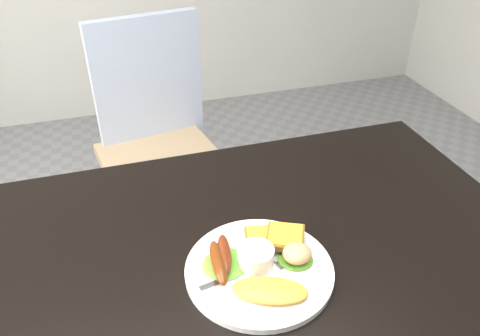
% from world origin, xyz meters
% --- Properties ---
extents(dining_table, '(1.20, 0.80, 0.04)m').
position_xyz_m(dining_table, '(0.00, 0.00, 0.73)').
color(dining_table, black).
rests_on(dining_table, ground).
extents(dining_chair, '(0.47, 0.47, 0.05)m').
position_xyz_m(dining_chair, '(-0.05, 0.85, 0.45)').
color(dining_chair, tan).
rests_on(dining_chair, ground).
extents(person, '(0.54, 0.39, 1.40)m').
position_xyz_m(person, '(0.27, 0.45, 0.70)').
color(person, navy).
rests_on(person, ground).
extents(plate, '(0.27, 0.27, 0.01)m').
position_xyz_m(plate, '(0.02, -0.04, 0.76)').
color(plate, white).
rests_on(plate, dining_table).
extents(lettuce_left, '(0.10, 0.10, 0.01)m').
position_xyz_m(lettuce_left, '(-0.04, -0.01, 0.77)').
color(lettuce_left, green).
rests_on(lettuce_left, plate).
extents(lettuce_right, '(0.08, 0.08, 0.01)m').
position_xyz_m(lettuce_right, '(0.09, -0.04, 0.77)').
color(lettuce_right, '#55871C').
rests_on(lettuce_right, plate).
extents(omelette, '(0.14, 0.11, 0.02)m').
position_xyz_m(omelette, '(0.02, -0.10, 0.77)').
color(omelette, yellow).
rests_on(omelette, plate).
extents(sausage_a, '(0.04, 0.11, 0.03)m').
position_xyz_m(sausage_a, '(-0.05, -0.02, 0.78)').
color(sausage_a, '#5F2F07').
rests_on(sausage_a, lettuce_left).
extents(sausage_b, '(0.04, 0.11, 0.03)m').
position_xyz_m(sausage_b, '(-0.04, -0.01, 0.78)').
color(sausage_b, brown).
rests_on(sausage_b, lettuce_left).
extents(ramekin, '(0.07, 0.07, 0.04)m').
position_xyz_m(ramekin, '(0.02, -0.03, 0.78)').
color(ramekin, white).
rests_on(ramekin, plate).
extents(toast_a, '(0.08, 0.08, 0.01)m').
position_xyz_m(toast_a, '(0.05, 0.03, 0.77)').
color(toast_a, brown).
rests_on(toast_a, plate).
extents(toast_b, '(0.09, 0.09, 0.01)m').
position_xyz_m(toast_b, '(0.09, 0.01, 0.78)').
color(toast_b, brown).
rests_on(toast_b, toast_a).
extents(potato_salad, '(0.05, 0.05, 0.03)m').
position_xyz_m(potato_salad, '(0.09, -0.05, 0.79)').
color(potato_salad, beige).
rests_on(potato_salad, lettuce_right).
extents(fork, '(0.15, 0.04, 0.00)m').
position_xyz_m(fork, '(-0.02, -0.04, 0.76)').
color(fork, '#ADAFB7').
rests_on(fork, plate).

